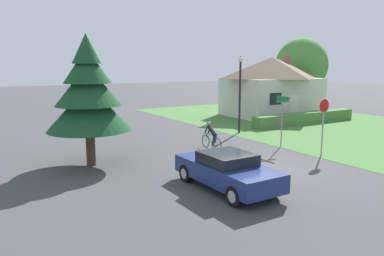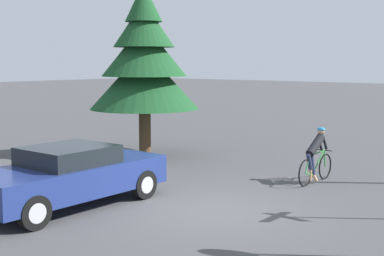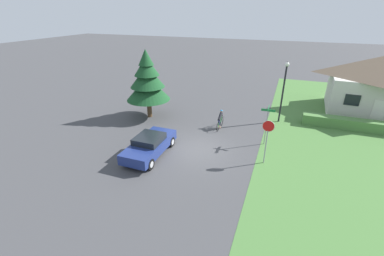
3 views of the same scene
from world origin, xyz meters
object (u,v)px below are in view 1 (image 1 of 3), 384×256
Objects in this scene: sedan_left_lane at (227,171)px; deciduous_tree_right at (301,65)px; cottage_house at (271,86)px; stop_sign at (323,116)px; street_name_sign at (282,112)px; street_lamp at (240,85)px; cyclist at (212,136)px; conifer_tall_near at (88,94)px.

deciduous_tree_right is (20.94, 15.93, 3.60)m from sedan_left_lane.
cottage_house is 2.86× the size of stop_sign.
street_name_sign is at bearing -82.77° from stop_sign.
stop_sign is (6.87, 1.56, 1.27)m from sedan_left_lane.
street_lamp is at bearing -41.18° from sedan_left_lane.
stop_sign reaches higher than street_name_sign.
street_lamp is 4.62m from street_name_sign.
deciduous_tree_right reaches higher than street_name_sign.
cyclist is at bearing -29.85° from sedan_left_lane.
street_lamp reaches higher than street_name_sign.
cyclist is 0.32× the size of conifer_tall_near.
conifer_tall_near is at bearing -153.64° from cottage_house.
sedan_left_lane is 6.92m from conifer_tall_near.
conifer_tall_near is at bearing 29.09° from sedan_left_lane.
cyclist is at bearing -149.62° from deciduous_tree_right.
deciduous_tree_right is (6.21, 2.45, 1.69)m from cottage_house.
stop_sign is 10.91m from conifer_tall_near.
street_lamp is at bearing -92.17° from stop_sign.
street_name_sign is at bearing -98.63° from street_lamp.
street_name_sign is at bearing -9.36° from conifer_tall_near.
cyclist is at bearing -144.67° from street_lamp.
conifer_tall_near is at bearing -156.88° from deciduous_tree_right.
conifer_tall_near reaches higher than cyclist.
deciduous_tree_right is (17.86, 10.47, 3.58)m from cyclist.
conifer_tall_near reaches higher than street_name_sign.
stop_sign is 0.56× the size of street_lamp.
cottage_house is 1.40× the size of conifer_tall_near.
stop_sign is 1.02× the size of street_name_sign.
stop_sign reaches higher than cyclist.
deciduous_tree_right is at bearing -53.10° from sedan_left_lane.
cyclist reaches higher than sedan_left_lane.
stop_sign is at bearing -135.11° from cyclist.
street_name_sign is at bearing -111.50° from cyclist.
cottage_house reaches higher than cyclist.
stop_sign is at bearing -77.56° from sedan_left_lane.
street_lamp is 1.81× the size of street_name_sign.
stop_sign is 0.40× the size of deciduous_tree_right.
cottage_house reaches higher than street_name_sign.
deciduous_tree_right reaches higher than cyclist.
cottage_house reaches higher than stop_sign.
deciduous_tree_right reaches higher than sedan_left_lane.
stop_sign is (-7.86, -11.92, -0.64)m from cottage_house.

